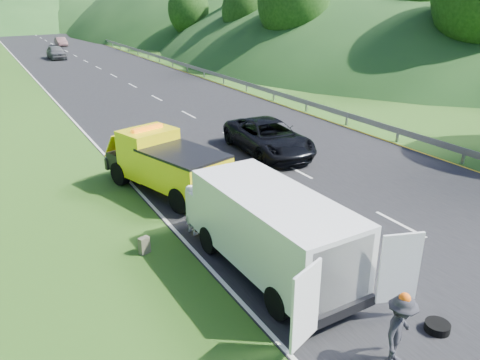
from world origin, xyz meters
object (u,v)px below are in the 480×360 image
white_van (269,227)px  child (270,246)px  suitcase (144,245)px  spare_tire (437,331)px  tow_truck (165,162)px  passing_suv (268,153)px  woman (193,233)px

white_van → child: (0.78, 1.12, -1.36)m
suitcase → spare_tire: size_ratio=0.92×
tow_truck → spare_tire: (2.42, -11.08, -1.20)m
child → spare_tire: (1.25, -5.28, 0.00)m
white_van → spare_tire: 4.83m
suitcase → tow_truck: bearing=61.0°
suitcase → passing_suv: 10.56m
tow_truck → white_van: tow_truck is taller
suitcase → white_van: bearing=-43.4°
tow_truck → spare_tire: tow_truck is taller
child → suitcase: size_ratio=1.86×
white_van → passing_suv: white_van is taller
tow_truck → passing_suv: (6.11, 1.99, -1.20)m
woman → child: size_ratio=1.72×
tow_truck → suitcase: size_ratio=11.31×
suitcase → passing_suv: (8.49, 6.28, -0.27)m
tow_truck → child: tow_truck is taller
child → suitcase: suitcase is taller
suitcase → passing_suv: bearing=36.5°
white_van → spare_tire: size_ratio=11.78×
child → spare_tire: bearing=-59.5°
white_van → passing_suv: 10.67m
spare_tire → woman: bearing=112.5°
tow_truck → woman: tow_truck is taller
suitcase → spare_tire: (4.80, -6.79, -0.27)m
tow_truck → child: size_ratio=6.07×
child → spare_tire: child is taller
tow_truck → spare_tire: bearing=-94.3°
white_van → child: size_ratio=6.88×
white_van → spare_tire: (2.03, -4.17, -1.36)m
child → suitcase: 3.86m
white_van → child: 1.93m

